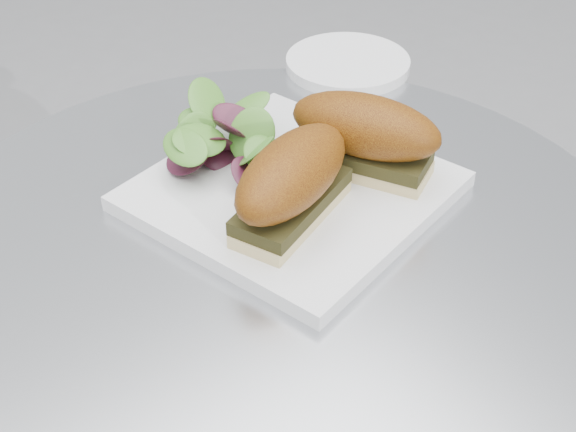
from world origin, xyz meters
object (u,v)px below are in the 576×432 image
(plate, at_px, (292,191))
(sandwich_left, at_px, (292,181))
(sandwich_right, at_px, (365,134))
(saucer, at_px, (348,63))

(plate, relative_size, sandwich_left, 1.55)
(sandwich_right, relative_size, saucer, 1.07)
(plate, height_order, sandwich_left, sandwich_left)
(plate, xyz_separation_m, sandwich_left, (-0.03, -0.04, 0.05))
(sandwich_left, xyz_separation_m, saucer, (0.26, 0.22, -0.05))
(sandwich_right, bearing_deg, plate, -134.90)
(sandwich_left, bearing_deg, saucer, 18.50)
(plate, bearing_deg, sandwich_left, -127.26)
(sandwich_left, distance_m, sandwich_right, 0.11)
(sandwich_right, distance_m, saucer, 0.26)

